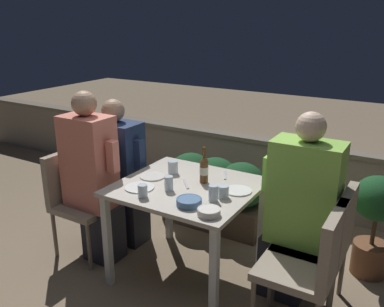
{
  "coord_description": "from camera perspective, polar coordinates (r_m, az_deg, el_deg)",
  "views": [
    {
      "loc": [
        1.41,
        -2.3,
        1.89
      ],
      "look_at": [
        0.0,
        0.07,
        0.97
      ],
      "focal_mm": 38.0,
      "sensor_mm": 36.0,
      "label": 1
    }
  ],
  "objects": [
    {
      "name": "bowl_1",
      "position": [
        2.61,
        -0.41,
        -6.73
      ],
      "size": [
        0.16,
        0.16,
        0.05
      ],
      "color": "#4C709E",
      "rests_on": "dining_table"
    },
    {
      "name": "dining_table",
      "position": [
        2.96,
        -0.67,
        -6.17
      ],
      "size": [
        0.97,
        0.89,
        0.75
      ],
      "color": "#BCB2A3",
      "rests_on": "ground_plane"
    },
    {
      "name": "glass_cup_4",
      "position": [
        2.66,
        3.0,
        -5.58
      ],
      "size": [
        0.06,
        0.06,
        0.11
      ],
      "color": "silver",
      "rests_on": "dining_table"
    },
    {
      "name": "bowl_0",
      "position": [
        2.49,
        2.38,
        -8.11
      ],
      "size": [
        0.14,
        0.14,
        0.04
      ],
      "color": "silver",
      "rests_on": "dining_table"
    },
    {
      "name": "plate_0",
      "position": [
        2.84,
        6.45,
        -5.19
      ],
      "size": [
        0.19,
        0.19,
        0.01
      ],
      "color": "white",
      "rests_on": "dining_table"
    },
    {
      "name": "planter_hedge",
      "position": [
        3.82,
        3.2,
        -4.94
      ],
      "size": [
        0.97,
        0.47,
        0.67
      ],
      "color": "brown",
      "rests_on": "ground_plane"
    },
    {
      "name": "fork_1",
      "position": [
        3.1,
        4.65,
        -3.05
      ],
      "size": [
        0.09,
        0.16,
        0.01
      ],
      "color": "silver",
      "rests_on": "dining_table"
    },
    {
      "name": "person_coral_top",
      "position": [
        3.29,
        -13.73,
        -3.3
      ],
      "size": [
        0.48,
        0.26,
        1.38
      ],
      "color": "#282833",
      "rests_on": "ground_plane"
    },
    {
      "name": "chair_right_near",
      "position": [
        2.59,
        16.62,
        -14.18
      ],
      "size": [
        0.45,
        0.44,
        0.87
      ],
      "color": "gray",
      "rests_on": "ground_plane"
    },
    {
      "name": "chair_left_far",
      "position": [
        3.71,
        -12.35,
        -3.57
      ],
      "size": [
        0.45,
        0.44,
        0.87
      ],
      "color": "gray",
      "rests_on": "ground_plane"
    },
    {
      "name": "plate_1",
      "position": [
        3.09,
        -5.53,
        -3.18
      ],
      "size": [
        0.19,
        0.19,
        0.01
      ],
      "color": "silver",
      "rests_on": "dining_table"
    },
    {
      "name": "potted_plant",
      "position": [
        3.35,
        24.41,
        -7.98
      ],
      "size": [
        0.37,
        0.37,
        0.8
      ],
      "color": "brown",
      "rests_on": "ground_plane"
    },
    {
      "name": "glass_cup_1",
      "position": [
        3.13,
        -2.69,
        -1.92
      ],
      "size": [
        0.08,
        0.08,
        0.1
      ],
      "color": "silver",
      "rests_on": "dining_table"
    },
    {
      "name": "person_green_blouse",
      "position": [
        2.81,
        14.71,
        -7.72
      ],
      "size": [
        0.51,
        0.26,
        1.35
      ],
      "color": "#282833",
      "rests_on": "ground_plane"
    },
    {
      "name": "person_navy_jumper",
      "position": [
        3.54,
        -10.11,
        -2.62
      ],
      "size": [
        0.51,
        0.26,
        1.26
      ],
      "color": "#282833",
      "rests_on": "ground_plane"
    },
    {
      "name": "plate_2",
      "position": [
        2.9,
        -7.38,
        -4.74
      ],
      "size": [
        0.21,
        0.21,
        0.01
      ],
      "color": "white",
      "rests_on": "dining_table"
    },
    {
      "name": "ground_plane",
      "position": [
        3.29,
        -0.62,
        -16.57
      ],
      "size": [
        16.0,
        16.0,
        0.0
      ],
      "primitive_type": "plane",
      "color": "#847056"
    },
    {
      "name": "beer_bottle",
      "position": [
        2.93,
        1.69,
        -2.2
      ],
      "size": [
        0.06,
        0.06,
        0.27
      ],
      "color": "brown",
      "rests_on": "dining_table"
    },
    {
      "name": "fork_0",
      "position": [
        2.93,
        -0.86,
        -4.29
      ],
      "size": [
        0.13,
        0.14,
        0.01
      ],
      "color": "silver",
      "rests_on": "dining_table"
    },
    {
      "name": "glass_cup_2",
      "position": [
        2.72,
        4.39,
        -5.34
      ],
      "size": [
        0.08,
        0.08,
        0.08
      ],
      "color": "silver",
      "rests_on": "dining_table"
    },
    {
      "name": "glass_cup_0",
      "position": [
        2.82,
        -3.28,
        -4.19
      ],
      "size": [
        0.06,
        0.06,
        0.1
      ],
      "color": "silver",
      "rests_on": "dining_table"
    },
    {
      "name": "chair_left_near",
      "position": [
        3.49,
        -15.83,
        -5.27
      ],
      "size": [
        0.45,
        0.44,
        0.87
      ],
      "color": "gray",
      "rests_on": "ground_plane"
    },
    {
      "name": "glass_cup_3",
      "position": [
        2.74,
        -6.94,
        -5.23
      ],
      "size": [
        0.07,
        0.07,
        0.09
      ],
      "color": "silver",
      "rests_on": "dining_table"
    },
    {
      "name": "chair_right_far",
      "position": [
        2.84,
        18.3,
        -11.19
      ],
      "size": [
        0.45,
        0.44,
        0.87
      ],
      "color": "gray",
      "rests_on": "ground_plane"
    },
    {
      "name": "parapet_wall",
      "position": [
        4.38,
        10.04,
        -2.31
      ],
      "size": [
        9.0,
        0.18,
        0.7
      ],
      "color": "gray",
      "rests_on": "ground_plane"
    }
  ]
}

